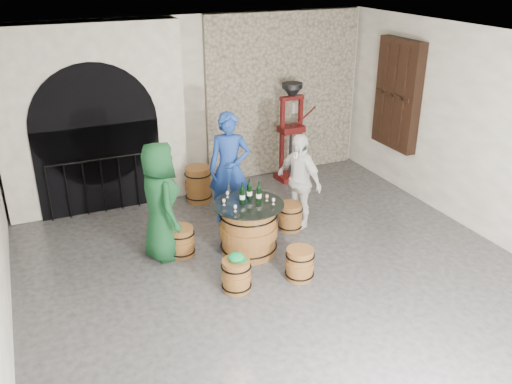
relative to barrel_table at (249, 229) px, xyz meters
name	(u,v)px	position (x,y,z in m)	size (l,w,h in m)	color
ground	(290,287)	(0.15, -1.10, -0.40)	(8.00, 8.00, 0.00)	#2E2E30
wall_back	(195,104)	(0.15, 2.90, 1.20)	(8.00, 8.00, 0.00)	silver
wall_right	(503,143)	(3.65, -1.10, 1.20)	(8.00, 8.00, 0.00)	silver
ceiling	(298,48)	(0.15, -1.10, 2.80)	(8.00, 8.00, 0.00)	beige
stone_facing_panel	(283,95)	(1.95, 2.84, 1.20)	(3.20, 0.12, 3.18)	#A29881
arched_opening	(93,120)	(-1.75, 2.63, 1.18)	(3.10, 0.60, 3.19)	silver
shuttered_window	(397,95)	(3.53, 1.30, 1.40)	(0.23, 1.10, 2.00)	black
barrel_table	(249,229)	(0.00, 0.00, 0.00)	(1.06, 1.06, 0.81)	brown
barrel_stool_left	(181,241)	(-0.95, 0.34, -0.18)	(0.41, 0.41, 0.45)	brown
barrel_stool_far	(232,211)	(0.13, 1.00, -0.18)	(0.41, 0.41, 0.45)	brown
barrel_stool_right	(290,217)	(0.92, 0.42, -0.18)	(0.41, 0.41, 0.45)	brown
barrel_stool_near_right	(300,264)	(0.37, -0.94, -0.18)	(0.41, 0.41, 0.45)	brown
barrel_stool_near_left	(236,275)	(-0.54, -0.85, -0.18)	(0.41, 0.41, 0.45)	brown
green_cap	(236,257)	(-0.54, -0.85, 0.10)	(0.26, 0.21, 0.12)	#0B7E39
person_green	(160,201)	(-1.20, 0.43, 0.49)	(0.87, 0.57, 1.79)	#124020
person_blue	(229,168)	(0.14, 1.13, 0.54)	(0.69, 0.45, 1.88)	navy
person_white	(299,181)	(1.10, 0.50, 0.39)	(0.93, 0.39, 1.59)	white
wine_bottle_left	(242,195)	(-0.07, 0.06, 0.54)	(0.08, 0.08, 0.32)	black
wine_bottle_center	(259,194)	(0.17, 0.00, 0.54)	(0.08, 0.08, 0.32)	black
wine_bottle_right	(249,191)	(0.08, 0.14, 0.54)	(0.08, 0.08, 0.32)	black
tasting_glass_a	(235,208)	(-0.27, -0.16, 0.46)	(0.05, 0.05, 0.10)	#B66823
tasting_glass_b	(267,198)	(0.29, -0.01, 0.46)	(0.05, 0.05, 0.10)	#B66823
tasting_glass_c	(228,195)	(-0.20, 0.33, 0.46)	(0.05, 0.05, 0.10)	#B66823
tasting_glass_d	(250,192)	(0.16, 0.29, 0.46)	(0.05, 0.05, 0.10)	#B66823
tasting_glass_e	(273,201)	(0.33, -0.16, 0.46)	(0.05, 0.05, 0.10)	#B66823
tasting_glass_f	(224,202)	(-0.34, 0.10, 0.46)	(0.05, 0.05, 0.10)	#B66823
side_barrel	(198,184)	(-0.10, 2.10, -0.08)	(0.49, 0.49, 0.65)	brown
corking_press	(291,125)	(1.91, 2.35, 0.73)	(0.81, 0.47, 1.94)	#51100D
control_box	(295,107)	(2.20, 2.76, 0.95)	(0.18, 0.10, 0.22)	silver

